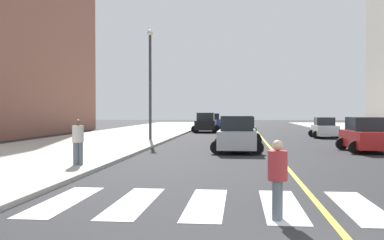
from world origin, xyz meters
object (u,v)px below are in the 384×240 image
at_px(car_white_nearest, 325,128).
at_px(street_lamp, 150,75).
at_px(car_blue_fifth, 213,121).
at_px(car_silver_fourth, 237,135).
at_px(car_red_sixth, 366,136).
at_px(pedestrian_crossing, 278,176).
at_px(pedestrian_walking_west, 78,140).
at_px(car_black_second, 206,123).
at_px(car_green_third, 242,131).

xyz_separation_m(car_white_nearest, street_lamp, (-13.86, -6.05, 4.12)).
bearing_deg(street_lamp, car_blue_fifth, 83.44).
xyz_separation_m(car_silver_fourth, car_red_sixth, (7.13, 1.02, -0.04)).
bearing_deg(car_blue_fifth, street_lamp, -97.91).
bearing_deg(pedestrian_crossing, car_silver_fourth, -160.69).
bearing_deg(car_blue_fifth, car_silver_fourth, -85.97).
relative_size(car_blue_fifth, pedestrian_crossing, 2.66).
xyz_separation_m(car_blue_fifth, car_red_sixth, (10.51, -34.91, -0.01)).
bearing_deg(pedestrian_walking_west, car_blue_fifth, -128.11).
xyz_separation_m(pedestrian_walking_west, street_lamp, (-0.34, 16.48, 3.79)).
bearing_deg(car_blue_fifth, pedestrian_walking_west, -95.01).
xyz_separation_m(car_white_nearest, car_red_sixth, (-0.20, -13.59, 0.09)).
height_order(car_white_nearest, car_black_second, car_black_second).
bearing_deg(car_red_sixth, pedestrian_walking_west, 31.63).
relative_size(car_white_nearest, pedestrian_walking_west, 2.18).
relative_size(car_blue_fifth, pedestrian_walking_west, 2.48).
height_order(pedestrian_walking_west, street_lamp, street_lamp).
height_order(car_silver_fourth, pedestrian_crossing, car_silver_fourth).
xyz_separation_m(car_blue_fifth, pedestrian_crossing, (4.29, -51.66, 0.00)).
xyz_separation_m(car_silver_fourth, car_blue_fifth, (-3.39, 35.92, -0.02)).
distance_m(car_green_third, street_lamp, 8.13).
bearing_deg(pedestrian_crossing, car_red_sixth, 175.64).
bearing_deg(car_green_third, car_blue_fifth, 98.40).
bearing_deg(pedestrian_walking_west, car_green_third, -148.16).
bearing_deg(car_silver_fourth, car_blue_fifth, 96.00).
relative_size(car_red_sixth, pedestrian_walking_west, 2.45).
bearing_deg(street_lamp, car_black_second, 78.64).
distance_m(car_blue_fifth, car_red_sixth, 36.46).
height_order(car_white_nearest, pedestrian_walking_west, pedestrian_walking_west).
distance_m(car_white_nearest, street_lamp, 15.68).
xyz_separation_m(car_black_second, car_red_sixth, (10.60, -22.77, -0.08)).
distance_m(car_white_nearest, car_red_sixth, 13.59).
distance_m(car_black_second, car_blue_fifth, 12.13).
xyz_separation_m(car_silver_fourth, pedestrian_crossing, (0.91, -15.73, -0.02)).
distance_m(car_black_second, car_red_sixth, 25.12).
height_order(car_red_sixth, pedestrian_walking_west, pedestrian_walking_west).
bearing_deg(car_red_sixth, car_green_third, -43.21).
height_order(car_silver_fourth, street_lamp, street_lamp).
height_order(car_black_second, car_green_third, car_black_second).
bearing_deg(car_blue_fifth, car_white_nearest, -64.66).
relative_size(car_silver_fourth, pedestrian_walking_west, 2.52).
xyz_separation_m(car_white_nearest, pedestrian_crossing, (-6.42, -30.34, 0.11)).
bearing_deg(pedestrian_crossing, car_white_nearest, -175.94).
xyz_separation_m(car_white_nearest, pedestrian_walking_west, (-13.52, -22.53, 0.33)).
relative_size(car_black_second, car_red_sixth, 1.07).
relative_size(car_green_third, car_red_sixth, 0.97).
bearing_deg(pedestrian_crossing, pedestrian_walking_west, -121.74).
bearing_deg(car_black_second, car_red_sixth, -65.98).
distance_m(car_red_sixth, pedestrian_walking_west, 16.04).
bearing_deg(car_red_sixth, street_lamp, -31.14).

